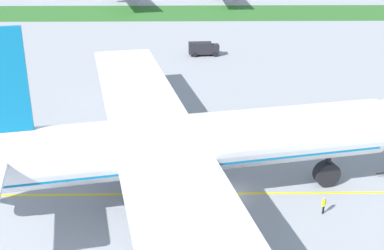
{
  "coord_description": "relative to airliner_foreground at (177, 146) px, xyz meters",
  "views": [
    {
      "loc": [
        -4.47,
        -43.21,
        25.32
      ],
      "look_at": [
        -3.68,
        8.55,
        3.78
      ],
      "focal_mm": 47.37,
      "sensor_mm": 36.0,
      "label": 1
    }
  ],
  "objects": [
    {
      "name": "ground_plane",
      "position": [
        5.23,
        1.58,
        -5.91
      ],
      "size": [
        600.0,
        600.0,
        0.0
      ],
      "primitive_type": "plane",
      "color": "#9399A0",
      "rests_on": "ground"
    },
    {
      "name": "apron_taxi_line",
      "position": [
        5.23,
        1.59,
        -5.91
      ],
      "size": [
        280.0,
        0.36,
        0.01
      ],
      "primitive_type": "cube",
      "color": "yellow",
      "rests_on": "ground"
    },
    {
      "name": "grass_median_strip",
      "position": [
        5.23,
        100.64,
        -5.86
      ],
      "size": [
        320.0,
        24.0,
        0.1
      ],
      "primitive_type": "cube",
      "color": "#2D6628",
      "rests_on": "ground"
    },
    {
      "name": "airliner_foreground",
      "position": [
        0.0,
        0.0,
        0.0
      ],
      "size": [
        47.57,
        75.08,
        17.42
      ],
      "color": "white",
      "rests_on": "ground"
    },
    {
      "name": "ground_crew_marshaller_front",
      "position": [
        -2.78,
        4.25,
        -4.84
      ],
      "size": [
        0.6,
        0.37,
        1.75
      ],
      "color": "black",
      "rests_on": "ground"
    },
    {
      "name": "ground_crew_wingwalker_starboard",
      "position": [
        13.38,
        -2.08,
        -4.89
      ],
      "size": [
        0.46,
        0.5,
        1.68
      ],
      "color": "black",
      "rests_on": "ground"
    },
    {
      "name": "service_truck_baggage_loader",
      "position": [
        4.44,
        54.34,
        -4.48
      ],
      "size": [
        5.96,
        2.73,
        2.6
      ],
      "color": "black",
      "rests_on": "ground"
    }
  ]
}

